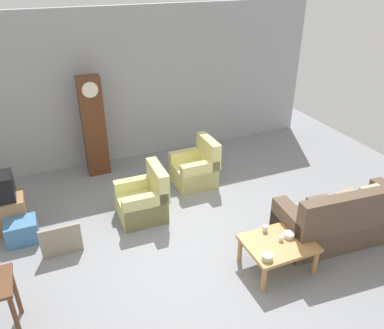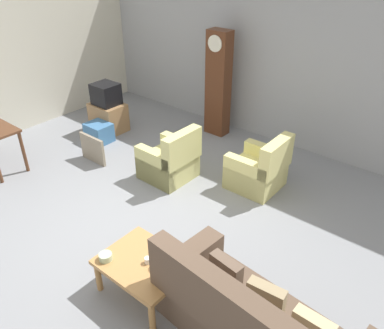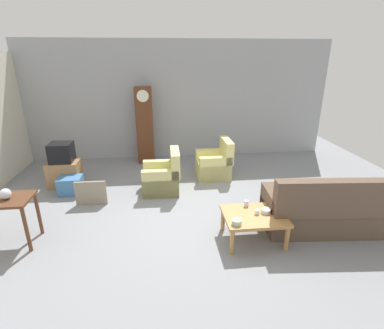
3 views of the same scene
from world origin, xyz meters
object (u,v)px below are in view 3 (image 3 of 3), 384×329
Objects in this scene: armchair_olive_near at (163,178)px; coffee_table_wood at (254,218)px; couch_floral at (329,211)px; cup_blue_rimmed at (246,203)px; storage_box_blue at (71,185)px; glass_dome_cloche at (5,194)px; bowl_white_stacked at (266,211)px; bowl_shallow_green at (237,222)px; tv_crt at (61,152)px; framed_picture_leaning at (91,193)px; armchair_olive_far at (215,164)px; tv_stand_cabinet at (65,173)px; cup_white_porcelain at (257,212)px; grandfather_clock at (145,126)px.

coffee_table_wood is (1.40, -1.96, 0.08)m from armchair_olive_near.
couch_floral reaches higher than cup_blue_rimmed.
couch_floral reaches higher than storage_box_blue.
glass_dome_cloche is 3.97m from bowl_white_stacked.
couch_floral is 14.70× the size of bowl_shallow_green.
bowl_shallow_green is (3.26, -2.76, -0.29)m from tv_crt.
bowl_shallow_green reaches higher than framed_picture_leaning.
bowl_shallow_green is (1.05, -2.20, 0.19)m from armchair_olive_near.
coffee_table_wood is 5.90× the size of glass_dome_cloche.
armchair_olive_far is 3.30m from storage_box_blue.
tv_stand_cabinet is 4.18× the size of glass_dome_cloche.
bowl_shallow_green is (-0.35, -0.24, 0.10)m from coffee_table_wood.
cup_blue_rimmed is (0.08, -2.36, 0.19)m from armchair_olive_far.
armchair_olive_far is at bearing 97.08° from bowl_white_stacked.
armchair_olive_near is 1.35× the size of tv_stand_cabinet.
bowl_shallow_green is (-0.39, -0.26, 0.00)m from cup_white_porcelain.
armchair_olive_near reaches higher than cup_white_porcelain.
couch_floral is 2.35× the size of armchair_olive_near.
cup_blue_rimmed reaches higher than storage_box_blue.
armchair_olive_far is 2.65m from coffee_table_wood.
coffee_table_wood is at bearing -161.05° from cup_white_porcelain.
tv_crt reaches higher than bowl_white_stacked.
coffee_table_wood is 2.00× the size of tv_crt.
armchair_olive_far is 12.88× the size of cup_white_porcelain.
cup_blue_rimmed is 0.64× the size of bowl_shallow_green.
storage_box_blue is at bearing 77.90° from glass_dome_cloche.
framed_picture_leaning is at bearing 154.35° from bowl_white_stacked.
armchair_olive_far is 1.35× the size of tv_stand_cabinet.
tv_stand_cabinet is 4.32× the size of bowl_white_stacked.
cup_blue_rimmed is (-0.09, 0.27, 0.01)m from cup_white_porcelain.
bowl_white_stacked is (0.32, -2.61, 0.18)m from armchair_olive_far.
cup_blue_rimmed is (3.55, -2.23, 0.21)m from tv_stand_cabinet.
tv_crt reaches higher than cup_blue_rimmed.
cup_white_porcelain is at bearing -171.33° from bowl_white_stacked.
tv_stand_cabinet is 4.43m from cup_white_porcelain.
grandfather_clock is 13.89× the size of bowl_shallow_green.
framed_picture_leaning is (-2.70, -1.16, -0.06)m from armchair_olive_far.
grandfather_clock is (-1.70, 1.20, 0.72)m from armchair_olive_far.
coffee_table_wood is 6.10× the size of bowl_white_stacked.
bowl_white_stacked is at bearing -33.10° from tv_stand_cabinet.
armchair_olive_far is 1.93× the size of storage_box_blue.
storage_box_blue is at bearing 133.56° from framed_picture_leaning.
coffee_table_wood is 2.01× the size of storage_box_blue.
grandfather_clock is 21.61× the size of cup_blue_rimmed.
armchair_olive_near is 1.45m from armchair_olive_far.
tv_stand_cabinet is 4.27m from bowl_shallow_green.
cup_white_porcelain is 0.47m from bowl_shallow_green.
bowl_shallow_green is at bearing -94.39° from armchair_olive_far.
storage_box_blue is 1.91m from glass_dome_cloche.
bowl_white_stacked is at bearing -3.99° from glass_dome_cloche.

